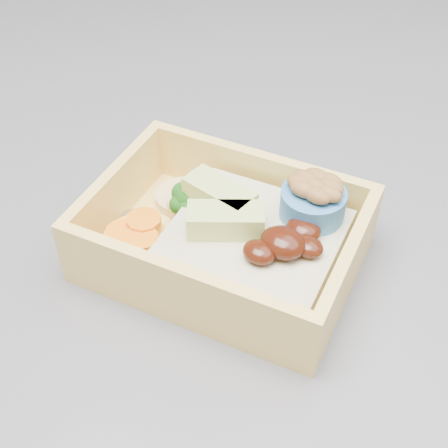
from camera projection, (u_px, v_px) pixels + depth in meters
The scene contains 1 object.
bento_box at pixel (233, 237), 0.42m from camera, with size 0.20×0.16×0.06m.
Camera 1 is at (0.15, -0.45, 1.24)m, focal length 50.00 mm.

